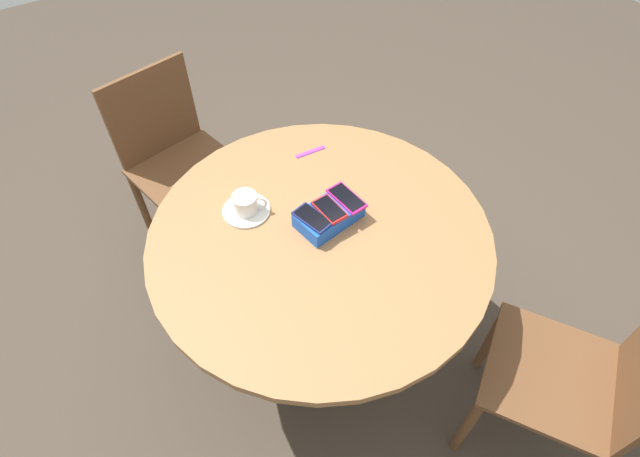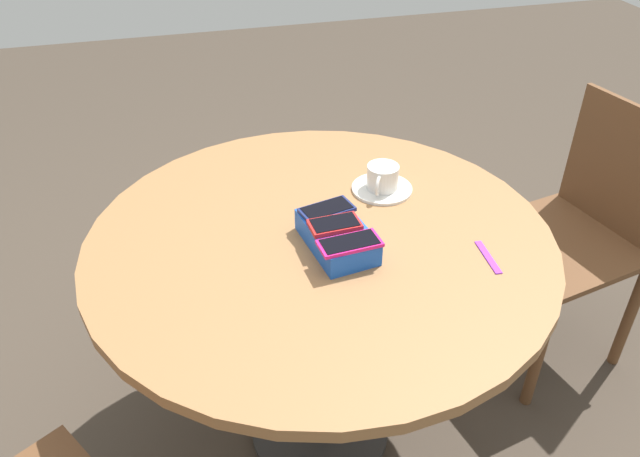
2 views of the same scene
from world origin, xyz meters
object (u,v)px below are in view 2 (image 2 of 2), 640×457
saucer (382,189)px  chair_near_window (575,233)px  phone_navy (327,209)px  coffee_cup (382,177)px  round_table (320,267)px  phone_magenta (350,243)px  phone_red (335,224)px  phone_box (337,237)px  lanyard_strap (488,257)px

saucer → chair_near_window: bearing=-88.1°
phone_navy → coffee_cup: (0.14, -0.19, -0.02)m
round_table → phone_navy: bearing=-53.9°
round_table → chair_near_window: chair_near_window is taller
phone_magenta → phone_navy: same height
round_table → phone_navy: (0.02, -0.02, 0.16)m
round_table → phone_magenta: bearing=-165.1°
phone_red → chair_near_window: 0.97m
phone_box → chair_near_window: size_ratio=0.27×
lanyard_strap → chair_near_window: (0.37, -0.55, -0.29)m
phone_magenta → phone_red: 0.08m
phone_navy → chair_near_window: (0.17, -0.88, -0.35)m
saucer → coffee_cup: bearing=147.0°
phone_red → phone_box: bearing=-110.8°
round_table → coffee_cup: size_ratio=10.62×
phone_magenta → phone_navy: 0.14m
saucer → lanyard_strap: size_ratio=1.32×
phone_magenta → phone_navy: bearing=5.2°
phone_navy → phone_magenta: bearing=-174.8°
lanyard_strap → chair_near_window: size_ratio=0.14×
phone_box → saucer: size_ratio=1.42×
chair_near_window → phone_magenta: bearing=109.7°
phone_red → saucer: 0.29m
phone_box → lanyard_strap: phone_box is taller
round_table → saucer: 0.29m
phone_box → saucer: bearing=-41.7°
phone_red → phone_navy: 0.07m
phone_magenta → phone_navy: size_ratio=1.04×
round_table → saucer: (0.16, -0.21, 0.10)m
phone_magenta → phone_red: (0.08, 0.01, 0.00)m
coffee_cup → phone_navy: bearing=126.3°
saucer → lanyard_strap: bearing=-158.3°
phone_magenta → phone_red: size_ratio=1.20×
saucer → chair_near_window: 0.74m
phone_magenta → lanyard_strap: phone_magenta is taller
chair_near_window → saucer: bearing=91.9°
phone_magenta → round_table: bearing=14.9°
phone_magenta → lanyard_strap: bearing=-100.2°
phone_navy → coffee_cup: 0.24m
phone_red → saucer: size_ratio=0.75×
round_table → phone_red: (-0.05, -0.02, 0.16)m
saucer → lanyard_strap: 0.37m
round_table → phone_red: size_ratio=9.35×
phone_magenta → chair_near_window: size_ratio=0.17×
round_table → phone_red: phone_red is taller
round_table → coffee_cup: (0.16, -0.21, 0.14)m
phone_navy → saucer: 0.25m
phone_box → lanyard_strap: 0.35m
phone_magenta → lanyard_strap: 0.33m
round_table → lanyard_strap: bearing=-117.7°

